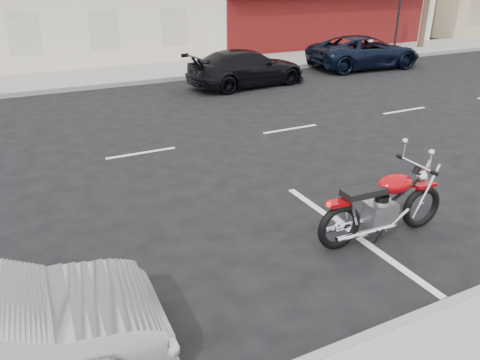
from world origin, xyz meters
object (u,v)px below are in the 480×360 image
Objects in this scene: motorcycle at (424,197)px; suv_far at (364,52)px; car_far at (247,68)px; fire_hydrant at (371,44)px.

suv_far is (8.25, 11.18, 0.15)m from motorcycle.
car_far is at bearing 101.18° from suv_far.
car_far is at bearing 80.45° from motorcycle.
car_far is (2.20, 10.35, 0.12)m from motorcycle.
fire_hydrant is 3.72m from suv_far.
suv_far reaches higher than car_far.
suv_far is 1.10× the size of car_far.
car_far reaches higher than fire_hydrant.
suv_far is at bearing -88.37° from car_far.
motorcycle is at bearing -128.26° from fire_hydrant.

